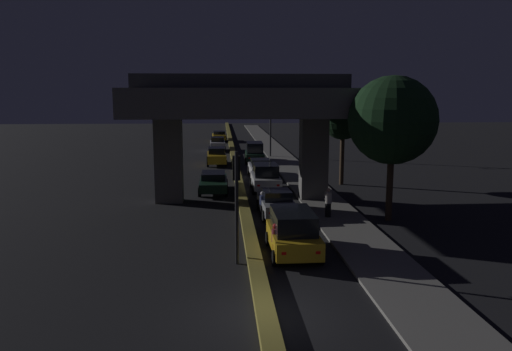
{
  "coord_description": "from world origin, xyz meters",
  "views": [
    {
      "loc": [
        -1.27,
        -14.26,
        6.7
      ],
      "look_at": [
        0.94,
        17.4,
        1.47
      ],
      "focal_mm": 35.0,
      "sensor_mm": 36.0,
      "label": 1
    }
  ],
  "objects_px": {
    "car_dark_green_lead_oncoming": "(214,182)",
    "motorcycle_black_filtering_mid": "(263,206)",
    "motorcycle_red_filtering_near": "(275,244)",
    "car_silver_second": "(276,203)",
    "car_taxi_yellow_second_oncoming": "(217,156)",
    "traffic_light_left_of_median": "(237,187)",
    "street_lamp": "(267,113)",
    "car_white_third": "(266,177)",
    "car_white_third_oncoming": "(218,144)",
    "car_taxi_yellow_lead": "(293,232)",
    "car_white_fourth": "(261,168)",
    "car_dark_green_fifth": "(255,152)",
    "pedestrian_on_sidewalk": "(328,203)",
    "car_taxi_yellow_fourth_oncoming": "(219,136)"
  },
  "relations": [
    {
      "from": "traffic_light_left_of_median",
      "to": "car_white_third",
      "type": "relative_size",
      "value": 1.09
    },
    {
      "from": "car_taxi_yellow_lead",
      "to": "motorcycle_black_filtering_mid",
      "type": "xyz_separation_m",
      "value": [
        -0.73,
        6.68,
        -0.38
      ]
    },
    {
      "from": "car_silver_second",
      "to": "car_taxi_yellow_second_oncoming",
      "type": "height_order",
      "value": "car_taxi_yellow_second_oncoming"
    },
    {
      "from": "motorcycle_red_filtering_near",
      "to": "motorcycle_black_filtering_mid",
      "type": "xyz_separation_m",
      "value": [
        0.06,
        7.16,
        -0.03
      ]
    },
    {
      "from": "car_white_fourth",
      "to": "car_white_third_oncoming",
      "type": "xyz_separation_m",
      "value": [
        -3.61,
        19.25,
        0.07
      ]
    },
    {
      "from": "car_taxi_yellow_lead",
      "to": "car_taxi_yellow_second_oncoming",
      "type": "height_order",
      "value": "car_taxi_yellow_lead"
    },
    {
      "from": "motorcycle_red_filtering_near",
      "to": "pedestrian_on_sidewalk",
      "type": "distance_m",
      "value": 7.23
    },
    {
      "from": "street_lamp",
      "to": "car_taxi_yellow_second_oncoming",
      "type": "distance_m",
      "value": 8.34
    },
    {
      "from": "car_dark_green_fifth",
      "to": "motorcycle_red_filtering_near",
      "type": "bearing_deg",
      "value": 179.23
    },
    {
      "from": "car_dark_green_lead_oncoming",
      "to": "motorcycle_black_filtering_mid",
      "type": "distance_m",
      "value": 7.67
    },
    {
      "from": "pedestrian_on_sidewalk",
      "to": "car_white_third_oncoming",
      "type": "bearing_deg",
      "value": 100.52
    },
    {
      "from": "car_white_fourth",
      "to": "traffic_light_left_of_median",
      "type": "bearing_deg",
      "value": 171.75
    },
    {
      "from": "car_white_third_oncoming",
      "to": "motorcycle_red_filtering_near",
      "type": "bearing_deg",
      "value": 2.16
    },
    {
      "from": "car_silver_second",
      "to": "car_white_third",
      "type": "height_order",
      "value": "car_white_third"
    },
    {
      "from": "motorcycle_red_filtering_near",
      "to": "car_taxi_yellow_lead",
      "type": "bearing_deg",
      "value": -54.62
    },
    {
      "from": "street_lamp",
      "to": "car_white_fourth",
      "type": "height_order",
      "value": "street_lamp"
    },
    {
      "from": "street_lamp",
      "to": "car_taxi_yellow_lead",
      "type": "distance_m",
      "value": 32.61
    },
    {
      "from": "car_silver_second",
      "to": "car_white_third",
      "type": "relative_size",
      "value": 1.04
    },
    {
      "from": "car_white_third",
      "to": "car_taxi_yellow_fourth_oncoming",
      "type": "distance_m",
      "value": 37.03
    },
    {
      "from": "car_white_third",
      "to": "car_dark_green_lead_oncoming",
      "type": "height_order",
      "value": "car_white_third"
    },
    {
      "from": "car_taxi_yellow_second_oncoming",
      "to": "car_taxi_yellow_fourth_oncoming",
      "type": "height_order",
      "value": "car_taxi_yellow_second_oncoming"
    },
    {
      "from": "traffic_light_left_of_median",
      "to": "car_white_third_oncoming",
      "type": "relative_size",
      "value": 1.11
    },
    {
      "from": "motorcycle_black_filtering_mid",
      "to": "car_taxi_yellow_second_oncoming",
      "type": "bearing_deg",
      "value": 8.07
    },
    {
      "from": "traffic_light_left_of_median",
      "to": "car_silver_second",
      "type": "bearing_deg",
      "value": 72.56
    },
    {
      "from": "traffic_light_left_of_median",
      "to": "car_white_third_oncoming",
      "type": "xyz_separation_m",
      "value": [
        -1.03,
        39.91,
        -2.26
      ]
    },
    {
      "from": "motorcycle_red_filtering_near",
      "to": "car_silver_second",
      "type": "bearing_deg",
      "value": -2.4
    },
    {
      "from": "motorcycle_black_filtering_mid",
      "to": "car_dark_green_fifth",
      "type": "bearing_deg",
      "value": -2.11
    },
    {
      "from": "motorcycle_black_filtering_mid",
      "to": "pedestrian_on_sidewalk",
      "type": "distance_m",
      "value": 3.59
    },
    {
      "from": "car_dark_green_lead_oncoming",
      "to": "car_taxi_yellow_fourth_oncoming",
      "type": "distance_m",
      "value": 37.07
    },
    {
      "from": "car_white_fourth",
      "to": "motorcycle_red_filtering_near",
      "type": "bearing_deg",
      "value": 176.07
    },
    {
      "from": "car_white_third",
      "to": "car_white_fourth",
      "type": "distance_m",
      "value": 5.72
    },
    {
      "from": "car_taxi_yellow_fourth_oncoming",
      "to": "motorcycle_black_filtering_mid",
      "type": "height_order",
      "value": "car_taxi_yellow_fourth_oncoming"
    },
    {
      "from": "traffic_light_left_of_median",
      "to": "car_dark_green_lead_oncoming",
      "type": "xyz_separation_m",
      "value": [
        -1.14,
        14.75,
        -2.37
      ]
    },
    {
      "from": "car_taxi_yellow_fourth_oncoming",
      "to": "pedestrian_on_sidewalk",
      "type": "relative_size",
      "value": 2.89
    },
    {
      "from": "car_taxi_yellow_fourth_oncoming",
      "to": "motorcycle_red_filtering_near",
      "type": "height_order",
      "value": "motorcycle_red_filtering_near"
    },
    {
      "from": "motorcycle_black_filtering_mid",
      "to": "car_white_fourth",
      "type": "bearing_deg",
      "value": -3.48
    },
    {
      "from": "car_dark_green_fifth",
      "to": "motorcycle_black_filtering_mid",
      "type": "height_order",
      "value": "car_dark_green_fifth"
    },
    {
      "from": "traffic_light_left_of_median",
      "to": "car_taxi_yellow_fourth_oncoming",
      "type": "bearing_deg",
      "value": 90.97
    },
    {
      "from": "traffic_light_left_of_median",
      "to": "street_lamp",
      "type": "bearing_deg",
      "value": 82.68
    },
    {
      "from": "car_taxi_yellow_lead",
      "to": "pedestrian_on_sidewalk",
      "type": "relative_size",
      "value": 2.55
    },
    {
      "from": "traffic_light_left_of_median",
      "to": "car_white_fourth",
      "type": "xyz_separation_m",
      "value": [
        2.58,
        20.66,
        -2.33
      ]
    },
    {
      "from": "traffic_light_left_of_median",
      "to": "pedestrian_on_sidewalk",
      "type": "xyz_separation_m",
      "value": [
        5.13,
        6.74,
        -2.18
      ]
    },
    {
      "from": "car_dark_green_fifth",
      "to": "car_taxi_yellow_second_oncoming",
      "type": "relative_size",
      "value": 0.97
    },
    {
      "from": "car_white_third",
      "to": "motorcycle_black_filtering_mid",
      "type": "distance_m",
      "value": 7.4
    },
    {
      "from": "traffic_light_left_of_median",
      "to": "car_dark_green_fifth",
      "type": "xyz_separation_m",
      "value": [
        2.69,
        29.58,
        -2.05
      ]
    },
    {
      "from": "car_taxi_yellow_lead",
      "to": "car_dark_green_fifth",
      "type": "relative_size",
      "value": 0.92
    },
    {
      "from": "car_white_fourth",
      "to": "motorcycle_red_filtering_near",
      "type": "relative_size",
      "value": 2.44
    },
    {
      "from": "car_silver_second",
      "to": "car_dark_green_fifth",
      "type": "relative_size",
      "value": 0.99
    },
    {
      "from": "car_taxi_yellow_lead",
      "to": "car_dark_green_lead_oncoming",
      "type": "xyz_separation_m",
      "value": [
        -3.53,
        13.82,
        -0.26
      ]
    },
    {
      "from": "car_white_third",
      "to": "car_dark_green_fifth",
      "type": "xyz_separation_m",
      "value": [
        0.22,
        14.63,
        0.07
      ]
    }
  ]
}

